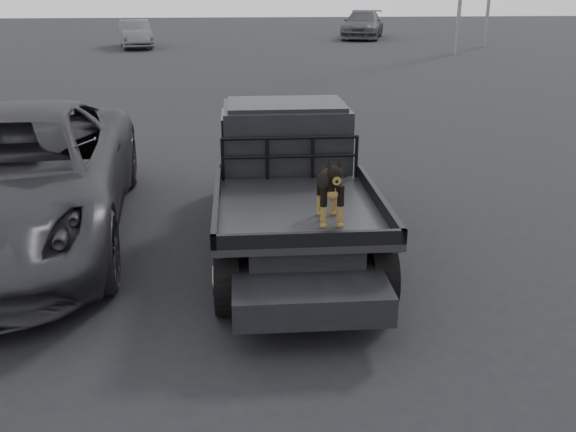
{
  "coord_description": "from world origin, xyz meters",
  "views": [
    {
      "loc": [
        -0.67,
        -6.45,
        3.38
      ],
      "look_at": [
        -0.21,
        -0.62,
        1.23
      ],
      "focal_mm": 40.0,
      "sensor_mm": 36.0,
      "label": 1
    }
  ],
  "objects_px": {
    "distant_car_a": "(135,34)",
    "flatbed_ute": "(291,216)",
    "parked_suv": "(11,178)",
    "distant_car_b": "(363,25)",
    "dog": "(330,188)"
  },
  "relations": [
    {
      "from": "distant_car_a",
      "to": "flatbed_ute",
      "type": "bearing_deg",
      "value": -90.36
    },
    {
      "from": "flatbed_ute",
      "to": "parked_suv",
      "type": "relative_size",
      "value": 0.84
    },
    {
      "from": "distant_car_a",
      "to": "distant_car_b",
      "type": "height_order",
      "value": "distant_car_b"
    },
    {
      "from": "parked_suv",
      "to": "dog",
      "type": "bearing_deg",
      "value": -31.8
    },
    {
      "from": "dog",
      "to": "distant_car_b",
      "type": "bearing_deg",
      "value": 78.55
    },
    {
      "from": "parked_suv",
      "to": "flatbed_ute",
      "type": "bearing_deg",
      "value": -14.45
    },
    {
      "from": "parked_suv",
      "to": "distant_car_a",
      "type": "xyz_separation_m",
      "value": [
        -2.26,
        27.57,
        -0.19
      ]
    },
    {
      "from": "parked_suv",
      "to": "distant_car_a",
      "type": "relative_size",
      "value": 1.5
    },
    {
      "from": "dog",
      "to": "distant_car_a",
      "type": "bearing_deg",
      "value": 101.99
    },
    {
      "from": "dog",
      "to": "distant_car_a",
      "type": "height_order",
      "value": "dog"
    },
    {
      "from": "distant_car_b",
      "to": "dog",
      "type": "bearing_deg",
      "value": -85.18
    },
    {
      "from": "distant_car_a",
      "to": "dog",
      "type": "bearing_deg",
      "value": -90.36
    },
    {
      "from": "flatbed_ute",
      "to": "parked_suv",
      "type": "distance_m",
      "value": 3.8
    },
    {
      "from": "distant_car_a",
      "to": "distant_car_b",
      "type": "xyz_separation_m",
      "value": [
        13.27,
        4.93,
        0.11
      ]
    },
    {
      "from": "flatbed_ute",
      "to": "dog",
      "type": "relative_size",
      "value": 7.3
    }
  ]
}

